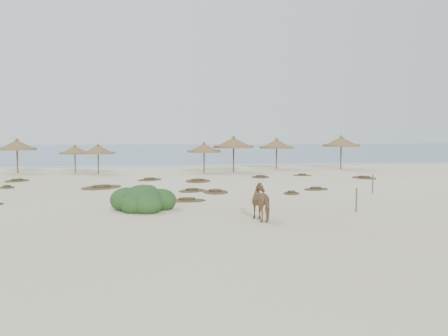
{
  "coord_description": "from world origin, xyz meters",
  "views": [
    {
      "loc": [
        -4.38,
        -25.37,
        3.35
      ],
      "look_at": [
        0.66,
        5.0,
        1.19
      ],
      "focal_mm": 40.0,
      "sensor_mm": 36.0,
      "label": 1
    }
  ],
  "objects_px": {
    "horse": "(264,202)",
    "bush": "(143,201)",
    "palapa_1": "(75,150)",
    "palapa_0": "(17,146)"
  },
  "relations": [
    {
      "from": "horse",
      "to": "bush",
      "type": "relative_size",
      "value": 0.58
    },
    {
      "from": "bush",
      "to": "horse",
      "type": "bearing_deg",
      "value": -35.44
    },
    {
      "from": "palapa_1",
      "to": "horse",
      "type": "height_order",
      "value": "palapa_1"
    },
    {
      "from": "palapa_0",
      "to": "horse",
      "type": "relative_size",
      "value": 2.23
    },
    {
      "from": "palapa_0",
      "to": "bush",
      "type": "xyz_separation_m",
      "value": [
        10.31,
        -22.14,
        -1.89
      ]
    },
    {
      "from": "palapa_0",
      "to": "horse",
      "type": "xyz_separation_m",
      "value": [
        14.88,
        -25.39,
        -1.61
      ]
    },
    {
      "from": "bush",
      "to": "palapa_0",
      "type": "bearing_deg",
      "value": 114.96
    },
    {
      "from": "palapa_1",
      "to": "bush",
      "type": "distance_m",
      "value": 22.54
    },
    {
      "from": "bush",
      "to": "palapa_1",
      "type": "bearing_deg",
      "value": 104.4
    },
    {
      "from": "palapa_0",
      "to": "horse",
      "type": "bearing_deg",
      "value": -59.64
    }
  ]
}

